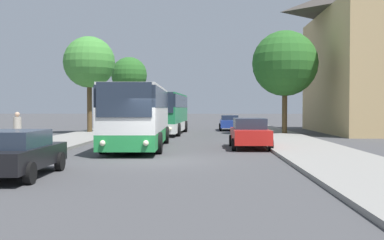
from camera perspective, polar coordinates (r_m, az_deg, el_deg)
ground_plane at (r=17.88m, az=-4.31°, el=-5.23°), size 300.00×300.00×0.00m
sidewalk_right at (r=18.46m, az=17.91°, el=-4.85°), size 4.00×120.00×0.15m
bus_front at (r=23.66m, az=-6.80°, el=0.57°), size 3.11×10.35×3.19m
bus_middle at (r=36.37m, az=-3.18°, el=0.94°), size 2.99×10.58×3.23m
parked_car_left_curb at (r=14.67m, az=-21.52°, el=-3.87°), size 2.12×4.36×1.42m
parked_car_right_near at (r=23.58m, az=7.34°, el=-1.63°), size 2.02×4.38×1.57m
parked_car_right_far at (r=42.40m, az=4.79°, el=-0.30°), size 1.98×4.70×1.43m
pedestrian_waiting_near at (r=22.46m, az=-21.29°, el=-1.27°), size 0.36×0.36×1.77m
tree_left_near at (r=53.53m, az=-7.98°, el=5.66°), size 4.19×4.19×7.95m
tree_left_far at (r=38.05m, az=-12.92°, el=7.13°), size 4.20×4.20×7.83m
tree_right_near at (r=35.90m, az=11.71°, el=7.03°), size 5.09×5.09×7.98m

